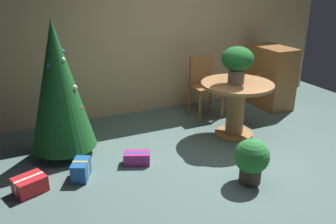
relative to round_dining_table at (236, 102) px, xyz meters
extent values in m
plane|color=#4C6660|center=(-0.40, -0.73, -0.50)|extent=(6.60, 6.60, 0.00)
cube|color=tan|center=(-0.40, 1.47, 0.80)|extent=(6.00, 0.10, 2.60)
cylinder|color=#9E6B3D|center=(0.00, 0.00, -0.48)|extent=(0.54, 0.54, 0.04)
cylinder|color=#9E6B3D|center=(0.00, 0.00, -0.12)|extent=(0.25, 0.25, 0.69)
cylinder|color=#9E6B3D|center=(0.00, 0.00, 0.25)|extent=(0.98, 0.98, 0.04)
cylinder|color=#665B51|center=(-0.05, -0.03, 0.37)|extent=(0.22, 0.22, 0.19)
ellipsoid|color=#195623|center=(-0.05, -0.03, 0.61)|extent=(0.42, 0.42, 0.32)
sphere|color=red|center=(-0.12, 0.01, 0.64)|extent=(0.07, 0.07, 0.07)
sphere|color=red|center=(-0.15, 0.06, 0.66)|extent=(0.06, 0.06, 0.06)
sphere|color=red|center=(0.03, 0.04, 0.63)|extent=(0.07, 0.07, 0.07)
cylinder|color=brown|center=(0.20, 0.63, -0.27)|extent=(0.04, 0.04, 0.45)
cylinder|color=brown|center=(-0.20, 0.63, -0.27)|extent=(0.04, 0.04, 0.45)
cylinder|color=brown|center=(0.20, 0.98, -0.27)|extent=(0.04, 0.04, 0.45)
cylinder|color=brown|center=(-0.20, 0.98, -0.27)|extent=(0.04, 0.04, 0.45)
cube|color=brown|center=(0.00, 0.81, -0.02)|extent=(0.44, 0.39, 0.05)
cube|color=brown|center=(0.00, 0.98, 0.23)|extent=(0.40, 0.05, 0.45)
cylinder|color=brown|center=(-2.26, 0.41, -0.44)|extent=(0.10, 0.10, 0.12)
cone|color=#195623|center=(-2.26, 0.41, 0.40)|extent=(0.79, 0.79, 1.56)
sphere|color=#2D51A8|center=(-2.35, 0.34, 0.67)|extent=(0.06, 0.06, 0.06)
sphere|color=#2D51A8|center=(-2.17, 0.40, 0.80)|extent=(0.05, 0.05, 0.05)
sphere|color=silver|center=(-2.19, 0.34, 0.72)|extent=(0.06, 0.06, 0.06)
sphere|color=silver|center=(-2.10, 0.30, 0.39)|extent=(0.06, 0.06, 0.06)
sphere|color=red|center=(-2.06, 0.29, 0.13)|extent=(0.07, 0.07, 0.07)
cube|color=#9E287A|center=(-1.53, -0.20, -0.42)|extent=(0.35, 0.28, 0.15)
cube|color=#1E569E|center=(-1.53, -0.20, -0.42)|extent=(0.30, 0.15, 0.15)
cube|color=red|center=(-2.74, -0.29, -0.41)|extent=(0.37, 0.33, 0.17)
cube|color=silver|center=(-2.74, -0.29, -0.41)|extent=(0.30, 0.14, 0.17)
cube|color=#1E569E|center=(-2.20, -0.25, -0.39)|extent=(0.27, 0.33, 0.21)
cube|color=gold|center=(-2.20, -0.25, -0.39)|extent=(0.16, 0.10, 0.21)
cube|color=brown|center=(1.23, 0.78, 0.02)|extent=(0.46, 0.83, 1.03)
sphere|color=#B29338|center=(0.99, 0.78, 0.07)|extent=(0.04, 0.04, 0.04)
cylinder|color=#4C382D|center=(-0.54, -1.09, -0.42)|extent=(0.24, 0.24, 0.16)
sphere|color=#287533|center=(-0.54, -1.09, -0.19)|extent=(0.38, 0.38, 0.38)
camera|label=1|loc=(-2.74, -3.73, 1.61)|focal=37.48mm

